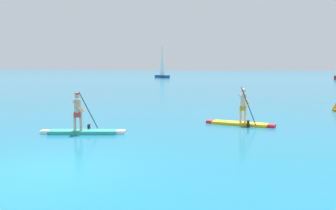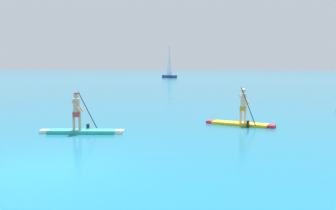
# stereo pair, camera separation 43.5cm
# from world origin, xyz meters

# --- Properties ---
(ground) EXTENTS (440.00, 440.00, 0.00)m
(ground) POSITION_xyz_m (0.00, 0.00, 0.00)
(ground) COLOR #196B8C
(paddleboarder_mid_center) EXTENTS (3.43, 1.34, 1.69)m
(paddleboarder_mid_center) POSITION_xyz_m (-1.67, 4.75, 0.30)
(paddleboarder_mid_center) COLOR teal
(paddleboarder_mid_center) RESTS_ON ground
(paddleboarder_far_right) EXTENTS (3.25, 1.17, 1.81)m
(paddleboarder_far_right) POSITION_xyz_m (4.45, 8.61, 0.32)
(paddleboarder_far_right) COLOR yellow
(paddleboarder_far_right) RESTS_ON ground
(sailboat_left_horizon) EXTENTS (4.13, 3.25, 7.38)m
(sailboat_left_horizon) POSITION_xyz_m (-18.14, 71.66, 1.18)
(sailboat_left_horizon) COLOR navy
(sailboat_left_horizon) RESTS_ON ground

